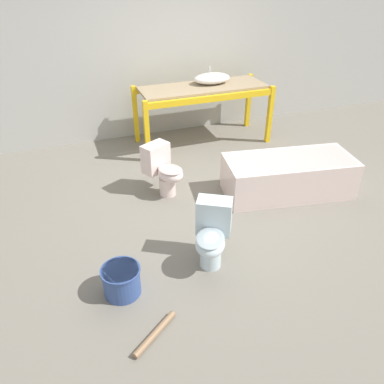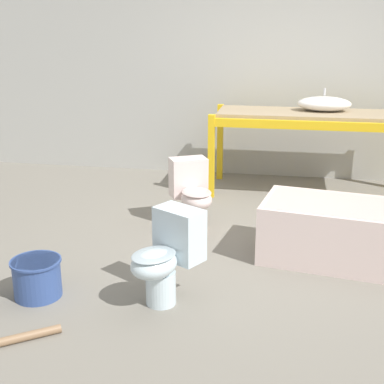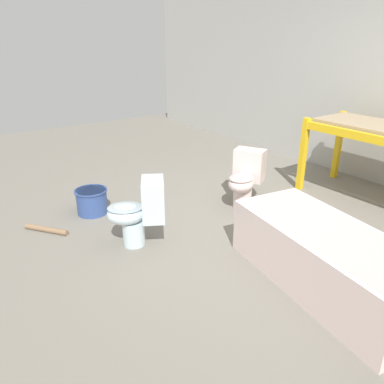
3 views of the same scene
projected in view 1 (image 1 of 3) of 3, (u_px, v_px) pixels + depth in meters
ground_plane at (216, 193)px, 4.87m from camera, size 12.00×12.00×0.00m
warehouse_wall_rear at (162, 34)px, 5.80m from camera, size 10.80×0.08×3.20m
shelving_rack at (203, 94)px, 5.82m from camera, size 2.09×0.81×0.92m
sink_basin at (212, 78)px, 5.83m from camera, size 0.59×0.36×0.24m
bathtub_main at (289, 173)px, 4.74m from camera, size 1.70×0.94×0.49m
toilet_near at (163, 169)px, 4.70m from camera, size 0.52×0.62×0.65m
toilet_far at (212, 233)px, 3.60m from camera, size 0.54×0.62×0.65m
bucket_white at (122, 280)px, 3.35m from camera, size 0.36×0.36×0.28m
loose_pipe at (155, 334)px, 3.02m from camera, size 0.43×0.33×0.05m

